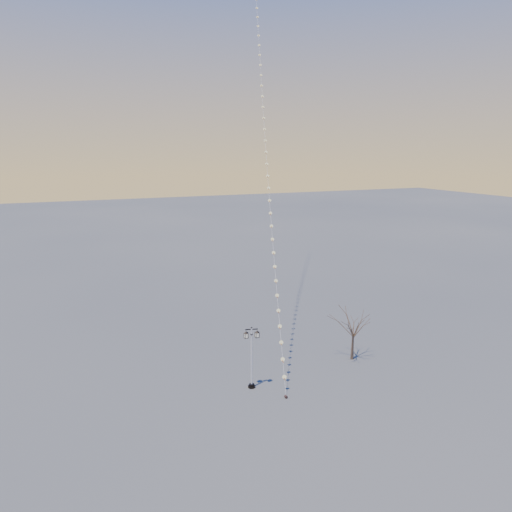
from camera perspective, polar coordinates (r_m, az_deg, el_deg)
ground at (r=36.07m, az=2.91°, el=-16.20°), size 300.00×300.00×0.00m
street_lamp at (r=34.63m, az=-0.56°, el=-12.39°), size 1.23×0.63×4.95m
bare_tree at (r=39.85m, az=12.28°, el=-8.74°), size 2.62×2.62×4.35m
kite_train at (r=49.09m, az=1.25°, el=16.65°), size 13.32×37.03×41.54m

